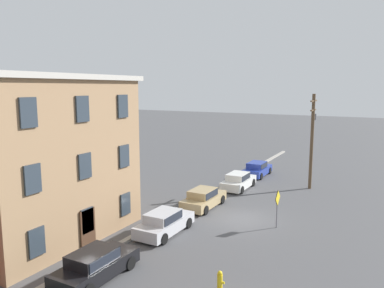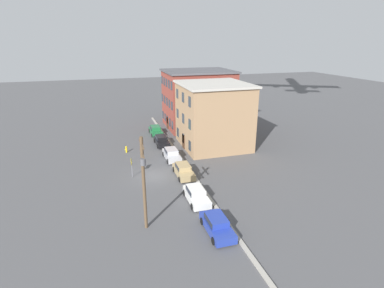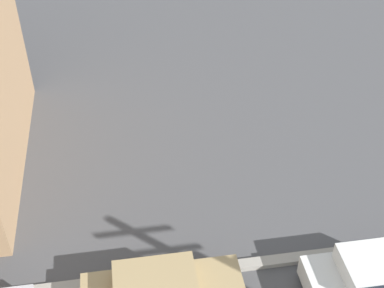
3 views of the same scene
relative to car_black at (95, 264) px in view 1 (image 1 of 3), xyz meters
The scene contains 11 objects.
ground_plane 11.36m from the car_black, 15.71° to the right, with size 200.00×200.00×0.00m, color #4C4C4F.
kerb_strip 11.03m from the car_black, ahead, with size 56.00×0.36×0.16m, color #9E998E.
apartment_midblock 8.98m from the car_black, 71.62° to the left, with size 10.61×9.83×9.63m.
car_black is the anchor object (origin of this frame).
car_silver 6.22m from the car_black, ahead, with size 4.40×1.92×1.43m.
car_tan 11.88m from the car_black, ahead, with size 4.40×1.92×1.43m.
car_white 18.05m from the car_black, ahead, with size 4.40×1.92×1.43m.
car_blue 23.55m from the car_black, ahead, with size 4.40×1.92×1.43m.
caution_sign 11.93m from the car_black, 28.40° to the right, with size 1.06×0.08×2.51m.
utility_pole 22.29m from the car_black, 14.76° to the right, with size 2.40×0.44×8.37m.
fire_hydrant 5.87m from the car_black, 72.16° to the right, with size 0.24×0.34×0.96m.
Camera 1 is at (-23.17, -8.76, 8.91)m, focal length 35.00 mm.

